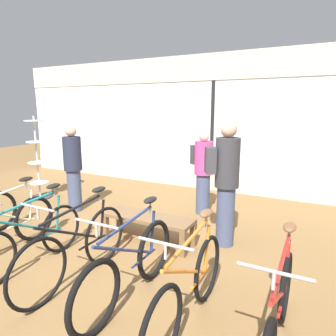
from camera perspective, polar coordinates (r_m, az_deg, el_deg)
The scene contains 13 objects.
ground_plane at distance 4.20m, azimuth -11.25°, elevation -17.01°, with size 24.00×24.00×0.00m, color olive.
shop_back_wall at distance 7.22m, azimuth 8.52°, elevation 8.57°, with size 12.00×0.08×3.20m.
bicycle_left at distance 4.75m, azimuth -28.69°, elevation -9.88°, with size 0.46×1.66×1.02m.
bicycle_center_left at distance 4.20m, azimuth -24.69°, elevation -12.11°, with size 0.46×1.68×1.01m.
bicycle_center at distance 3.70m, azimuth -16.97°, elevation -14.31°, with size 0.46×1.77×1.05m.
bicycle_center_right at distance 3.26m, azimuth -7.28°, elevation -18.14°, with size 0.46×1.73×1.03m.
bicycle_right at distance 2.92m, azimuth 4.05°, elevation -21.91°, with size 0.46×1.68×1.02m.
bicycle_far_right at distance 2.79m, azimuth 20.20°, elevation -24.86°, with size 0.46×1.69×1.01m.
accessory_rack at distance 7.16m, azimuth -23.56°, elevation 0.48°, with size 0.48×0.48×1.81m.
display_bench at distance 4.54m, azimuth -3.84°, elevation -9.94°, with size 1.40×0.44×0.41m.
customer_near_rack at distance 4.31m, azimuth 10.90°, elevation -2.26°, with size 0.56×0.48×1.81m.
customer_by_window at distance 6.01m, azimuth -17.63°, elevation 0.19°, with size 0.41×0.41×1.66m.
customer_mid_floor at distance 5.62m, azimuth 6.66°, elevation -0.34°, with size 0.56×0.52×1.57m.
Camera 1 is at (2.37, -2.84, 1.99)m, focal length 32.00 mm.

